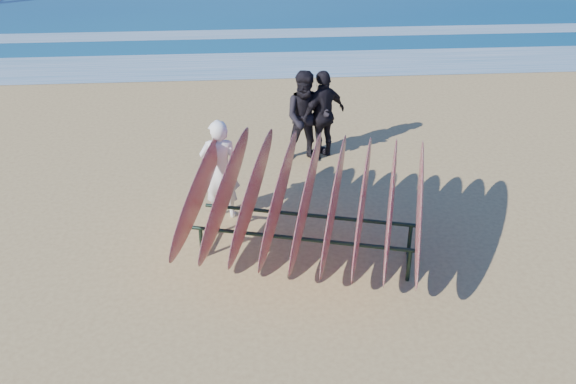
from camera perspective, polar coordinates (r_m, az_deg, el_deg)
name	(u,v)px	position (r m, az deg, el deg)	size (l,w,h in m)	color
ground	(292,280)	(8.54, 0.41, -8.19)	(120.00, 120.00, 0.00)	tan
foam_near	(263,65)	(17.57, -2.32, 11.80)	(160.00, 160.00, 0.00)	white
foam_far	(259,34)	(20.94, -2.71, 14.59)	(160.00, 160.00, 0.00)	white
surfboard_rack	(307,198)	(8.49, 1.76, -0.54)	(3.82, 3.61, 1.64)	black
person_white	(220,170)	(9.63, -6.39, 2.09)	(0.61, 0.40, 1.67)	white
person_dark_a	(307,117)	(11.45, 1.75, 6.98)	(0.86, 0.67, 1.77)	black
person_dark_b	(323,115)	(11.66, 3.32, 7.24)	(1.01, 0.42, 1.72)	black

